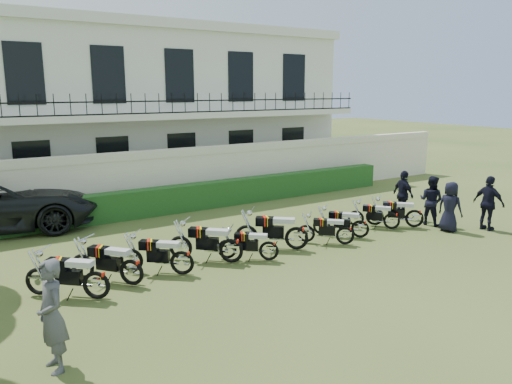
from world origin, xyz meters
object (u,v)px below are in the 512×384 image
at_px(motorcycle_1, 131,266).
at_px(motorcycle_8, 392,217).
at_px(motorcycle_2, 182,257).
at_px(motorcycle_9, 415,214).
at_px(motorcycle_6, 345,231).
at_px(officer_2, 489,203).
at_px(motorcycle_0, 96,278).
at_px(inspector, 52,316).
at_px(motorcycle_3, 231,245).
at_px(officer_4, 431,200).
at_px(motorcycle_5, 297,233).
at_px(motorcycle_4, 269,246).
at_px(officer_5, 403,195).
at_px(motorcycle_7, 360,225).
at_px(officer_3, 450,207).

bearing_deg(motorcycle_1, motorcycle_8, -39.68).
relative_size(motorcycle_2, motorcycle_9, 1.07).
distance_m(motorcycle_6, officer_2, 5.23).
distance_m(motorcycle_0, motorcycle_8, 9.75).
distance_m(motorcycle_8, inspector, 11.46).
bearing_deg(motorcycle_3, officer_2, -57.24).
height_order(motorcycle_9, officer_4, officer_4).
xyz_separation_m(motorcycle_9, officer_2, (1.81, -1.45, 0.43)).
xyz_separation_m(motorcycle_1, motorcycle_5, (4.87, 0.02, 0.04)).
distance_m(motorcycle_1, motorcycle_9, 9.62).
height_order(motorcycle_5, officer_2, officer_2).
relative_size(motorcycle_4, officer_5, 0.77).
bearing_deg(motorcycle_1, motorcycle_3, -38.29).
bearing_deg(motorcycle_2, motorcycle_6, -52.73).
relative_size(motorcycle_1, officer_2, 0.87).
xyz_separation_m(motorcycle_6, officer_5, (3.91, 1.26, 0.44)).
distance_m(motorcycle_8, officer_2, 3.16).
bearing_deg(motorcycle_9, motorcycle_5, 131.49).
distance_m(motorcycle_4, inspector, 6.46).
bearing_deg(officer_5, motorcycle_1, 105.20).
xyz_separation_m(motorcycle_0, motorcycle_2, (2.20, 0.34, -0.02)).
xyz_separation_m(motorcycle_1, inspector, (-2.26, -2.78, 0.46)).
bearing_deg(motorcycle_7, motorcycle_3, 136.81).
distance_m(motorcycle_4, officer_3, 6.63).
height_order(motorcycle_5, officer_4, officer_4).
bearing_deg(motorcycle_1, motorcycle_6, -43.26).
xyz_separation_m(motorcycle_4, motorcycle_9, (5.93, 0.10, 0.05)).
bearing_deg(officer_3, motorcycle_6, 68.83).
xyz_separation_m(motorcycle_2, officer_2, (10.15, -1.64, 0.42)).
xyz_separation_m(motorcycle_2, motorcycle_5, (3.59, 0.04, 0.05)).
relative_size(officer_4, officer_5, 0.98).
distance_m(motorcycle_4, motorcycle_6, 2.70).
bearing_deg(officer_4, officer_2, -158.99).
height_order(motorcycle_8, inspector, inspector).
relative_size(motorcycle_7, motorcycle_8, 1.02).
relative_size(motorcycle_5, motorcycle_9, 1.18).
bearing_deg(officer_2, motorcycle_9, 48.99).
xyz_separation_m(motorcycle_0, motorcycle_3, (3.66, 0.45, 0.01)).
bearing_deg(motorcycle_0, inspector, -167.26).
bearing_deg(motorcycle_1, officer_4, -41.18).
distance_m(motorcycle_4, motorcycle_7, 3.56).
distance_m(motorcycle_6, motorcycle_7, 0.90).
distance_m(motorcycle_1, motorcycle_4, 3.70).
relative_size(motorcycle_2, motorcycle_3, 0.98).
relative_size(motorcycle_3, officer_3, 0.95).
bearing_deg(inspector, officer_4, 94.30).
bearing_deg(officer_4, motorcycle_1, 75.08).
height_order(motorcycle_2, officer_4, officer_4).
relative_size(motorcycle_8, motorcycle_9, 0.96).
bearing_deg(officer_4, motorcycle_2, 75.02).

